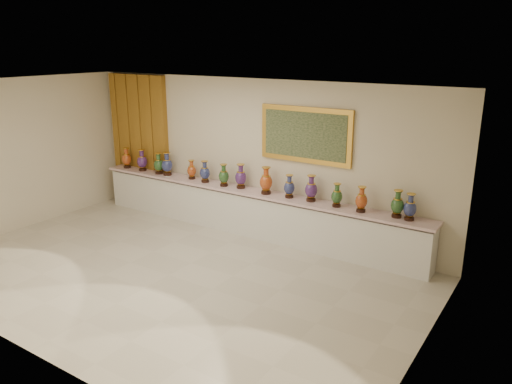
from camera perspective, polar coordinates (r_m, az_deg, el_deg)
ground at (r=8.35m, az=-9.90°, el=-9.34°), size 8.00×8.00×0.00m
room at (r=11.11m, az=-10.70°, el=5.80°), size 8.00×8.00×8.00m
counter at (r=9.82m, az=-1.00°, el=-2.30°), size 7.28×0.48×0.90m
vase_0 at (r=11.70m, az=-14.57°, el=3.68°), size 0.24×0.24×0.46m
vase_1 at (r=11.34m, az=-12.89°, el=3.44°), size 0.28×0.28×0.48m
vase_2 at (r=11.00m, az=-11.06°, el=3.10°), size 0.22×0.22×0.46m
vase_3 at (r=10.84m, az=-10.13°, el=3.05°), size 0.28×0.28×0.50m
vase_4 at (r=10.48m, az=-7.37°, el=2.45°), size 0.19×0.19×0.40m
vase_5 at (r=10.18m, az=-5.86°, el=2.21°), size 0.21×0.21×0.45m
vase_6 at (r=9.88m, az=-3.70°, el=1.81°), size 0.23×0.23×0.45m
vase_7 at (r=9.72m, az=-1.75°, el=1.68°), size 0.27×0.27×0.48m
vase_8 at (r=9.34m, az=1.16°, el=1.17°), size 0.31×0.31×0.52m
vase_9 at (r=9.13m, az=3.83°, el=0.53°), size 0.20×0.20×0.43m
vase_10 at (r=8.96m, az=6.33°, el=0.28°), size 0.27×0.27×0.48m
vase_11 at (r=8.72m, az=9.23°, el=-0.48°), size 0.25×0.25×0.42m
vase_12 at (r=8.53m, az=11.95°, el=-0.96°), size 0.27×0.27×0.44m
vase_13 at (r=8.40m, az=15.85°, el=-1.45°), size 0.27×0.27×0.46m
vase_14 at (r=8.32m, az=17.19°, el=-1.79°), size 0.27×0.27×0.44m
label_card at (r=10.77m, az=-10.11°, el=1.74°), size 0.10×0.06×0.00m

